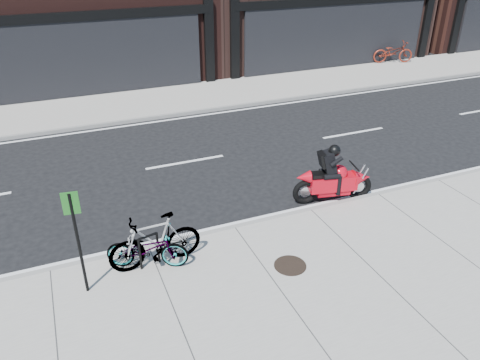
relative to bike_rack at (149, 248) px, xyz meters
name	(u,v)px	position (x,y,z in m)	size (l,w,h in m)	color
ground	(207,193)	(2.10, 2.60, -0.56)	(120.00, 120.00, 0.00)	black
sidewalk_near	(299,318)	(2.10, -2.40, -0.50)	(60.00, 6.00, 0.13)	gray
sidewalk_far	(144,103)	(2.10, 10.35, -0.50)	(60.00, 3.50, 0.13)	gray
bike_rack	(149,248)	(0.00, 0.00, 0.00)	(0.43, 0.13, 0.74)	black
bicycle_front	(147,248)	(-0.03, 0.00, 0.00)	(0.57, 1.64, 0.86)	gray
bicycle_rear	(155,241)	(0.14, 0.00, 0.13)	(0.53, 1.88, 1.13)	gray
motorcycle	(337,178)	(5.02, 0.98, 0.07)	(2.08, 0.81, 1.57)	black
bicycle_far	(393,52)	(15.26, 11.60, 0.10)	(0.71, 2.03, 1.07)	maroon
manhole_cover	(290,265)	(2.61, -1.10, -0.43)	(0.66, 0.66, 0.01)	black
sign_post	(77,235)	(-1.27, -0.28, 0.84)	(0.29, 0.06, 2.13)	black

